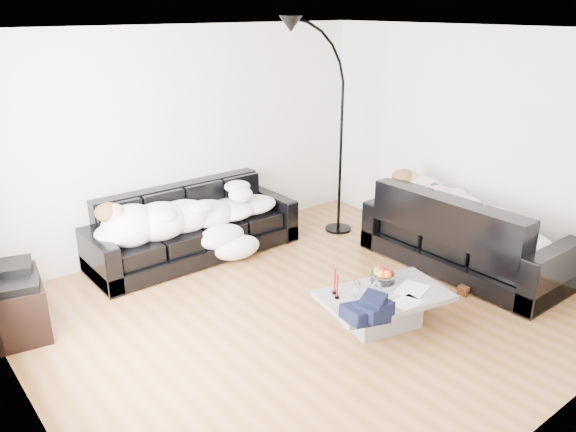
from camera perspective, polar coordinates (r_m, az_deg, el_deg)
ground at (r=5.56m, az=1.96°, el=-9.58°), size 5.00×5.00×0.00m
wall_back at (r=6.83m, az=-10.34°, el=7.67°), size 5.00×0.02×2.60m
wall_left at (r=3.98m, az=-26.42°, el=-3.72°), size 0.02×4.50×2.60m
wall_right at (r=6.87m, az=18.31°, el=7.03°), size 0.02×4.50×2.60m
ceiling at (r=4.80m, az=2.35°, el=18.29°), size 5.00×5.00×0.00m
sofa_back at (r=6.63m, az=-9.51°, el=-0.80°), size 2.46×0.85×0.81m
sofa_right at (r=6.51m, az=17.50°, el=-1.46°), size 0.96×2.23×0.90m
sleeper_back at (r=6.51m, az=-9.41°, el=0.92°), size 2.08×0.72×0.42m
sleeper_right at (r=6.44m, az=17.69°, el=0.21°), size 0.81×1.91×0.47m
teal_cushion at (r=6.75m, az=12.66°, el=2.23°), size 0.42×0.38×0.20m
coffee_table at (r=5.31m, az=9.65°, el=-9.35°), size 1.28×0.92×0.34m
fruit_bowl at (r=5.39m, az=9.62°, el=-5.94°), size 0.24×0.24×0.14m
wine_glass_a at (r=5.10m, az=6.96°, el=-7.32°), size 0.08×0.08×0.16m
wine_glass_b at (r=5.01m, az=6.95°, el=-7.71°), size 0.09×0.09×0.18m
wine_glass_c at (r=5.11m, az=8.97°, el=-7.34°), size 0.09×0.09×0.16m
candle_left at (r=5.03m, az=5.03°, el=-7.18°), size 0.05×0.05×0.23m
candle_right at (r=5.11m, az=4.78°, el=-6.64°), size 0.05×0.05×0.25m
newspaper_a at (r=5.33m, az=12.50°, el=-7.25°), size 0.37×0.33×0.01m
newspaper_b at (r=5.11m, az=11.94°, el=-8.54°), size 0.28×0.21×0.01m
navy_jacket at (r=4.69m, az=8.26°, el=-8.74°), size 0.42×0.37×0.18m
shoes at (r=6.25m, az=17.77°, el=-6.44°), size 0.51×0.40×0.11m
av_cabinet at (r=5.66m, az=-26.09°, el=-8.31°), size 0.63×0.82×0.51m
stereo at (r=5.52m, az=-26.61°, el=-5.37°), size 0.52×0.45×0.13m
floor_lamp at (r=7.12m, az=5.41°, el=7.45°), size 0.87×0.37×2.36m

